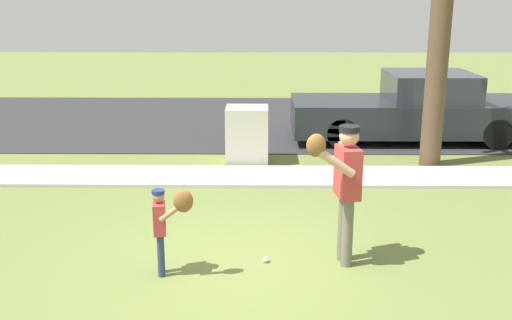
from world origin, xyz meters
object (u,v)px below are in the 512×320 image
street_tree_near (442,8)px  parked_pickup_dark (414,110)px  utility_cabinet (247,135)px  person_adult (344,180)px  person_child (166,219)px  baseball (266,260)px

street_tree_near → parked_pickup_dark: size_ratio=1.05×
utility_cabinet → parked_pickup_dark: bearing=27.6°
parked_pickup_dark → utility_cabinet: bearing=27.6°
person_adult → street_tree_near: bearing=-126.1°
person_child → street_tree_near: 6.71m
street_tree_near → utility_cabinet: bearing=177.3°
person_child → baseball: bearing=8.5°
person_child → utility_cabinet: bearing=71.8°
person_adult → parked_pickup_dark: size_ratio=0.33×
street_tree_near → parked_pickup_dark: street_tree_near is taller
parked_pickup_dark → baseball: bearing=62.7°
utility_cabinet → person_child: bearing=-99.3°
baseball → person_adult: bearing=-0.9°
utility_cabinet → parked_pickup_dark: size_ratio=0.21×
person_adult → parked_pickup_dark: person_adult is taller
utility_cabinet → street_tree_near: size_ratio=0.20×
person_child → baseball: person_child is taller
person_adult → baseball: bearing=-9.8°
utility_cabinet → parked_pickup_dark: 4.11m
baseball → parked_pickup_dark: bearing=62.7°
baseball → utility_cabinet: size_ratio=0.07×
person_child → utility_cabinet: (0.79, 4.86, -0.16)m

